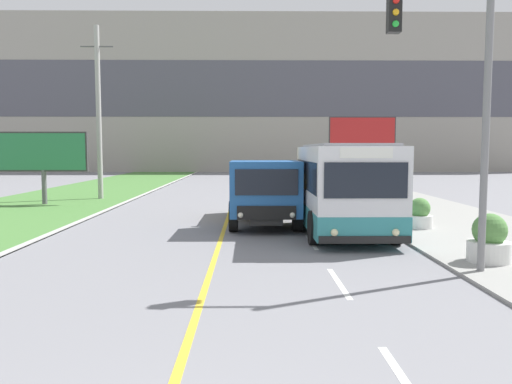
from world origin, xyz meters
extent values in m
cube|color=silver|center=(2.75, 7.80, 0.00)|extent=(0.12, 2.40, 0.01)
cube|color=silver|center=(2.75, 12.40, 0.00)|extent=(0.12, 2.40, 0.01)
cube|color=silver|center=(2.75, 17.00, 0.00)|extent=(0.12, 2.40, 0.01)
cube|color=silver|center=(2.75, 21.60, 0.00)|extent=(0.12, 2.40, 0.01)
cube|color=silver|center=(2.75, 26.20, 0.00)|extent=(0.12, 2.40, 0.01)
cube|color=silver|center=(2.75, 30.80, 0.00)|extent=(0.12, 2.40, 0.01)
cube|color=gray|center=(0.00, 63.77, 9.79)|extent=(80.00, 8.00, 19.58)
cube|color=#4C4C56|center=(0.00, 59.75, 10.28)|extent=(80.00, 0.04, 6.85)
cube|color=silver|center=(3.96, 13.65, 1.57)|extent=(2.52, 5.83, 2.59)
cube|color=teal|center=(3.96, 13.65, 0.62)|extent=(2.54, 5.85, 0.70)
cube|color=black|center=(3.96, 13.65, 1.96)|extent=(2.54, 5.37, 0.91)
cube|color=gray|center=(3.96, 13.65, 2.90)|extent=(2.14, 5.25, 0.08)
cube|color=black|center=(3.96, 10.71, 1.96)|extent=(2.21, 0.04, 0.95)
cube|color=black|center=(3.96, 10.70, 0.38)|extent=(2.47, 0.06, 0.20)
sphere|color=#F4EAB2|center=(3.14, 10.69, 0.57)|extent=(0.20, 0.20, 0.20)
sphere|color=#F4EAB2|center=(4.78, 10.69, 0.57)|extent=(0.20, 0.20, 0.20)
cube|color=white|center=(3.96, 10.71, 2.68)|extent=(1.38, 0.04, 0.28)
cylinder|color=black|center=(2.76, 12.02, 0.50)|extent=(0.28, 1.00, 1.00)
cylinder|color=black|center=(5.16, 12.02, 0.50)|extent=(0.28, 1.00, 1.00)
cylinder|color=black|center=(2.76, 15.52, 0.50)|extent=(0.28, 1.00, 1.00)
cylinder|color=black|center=(5.16, 15.52, 0.50)|extent=(0.28, 1.00, 1.00)
cube|color=black|center=(1.43, 16.54, 0.45)|extent=(1.06, 6.30, 0.20)
cube|color=#235BA3|center=(1.43, 14.64, 1.46)|extent=(2.36, 2.49, 1.84)
cube|color=black|center=(1.43, 13.37, 1.74)|extent=(2.00, 0.04, 0.83)
cube|color=black|center=(1.43, 13.36, 0.77)|extent=(1.88, 0.06, 0.44)
sphere|color=silver|center=(0.61, 13.35, 0.70)|extent=(0.18, 0.18, 0.18)
sphere|color=silver|center=(2.25, 13.35, 0.70)|extent=(0.18, 0.18, 0.18)
cube|color=#B7931E|center=(1.43, 17.91, 0.61)|extent=(2.24, 3.56, 0.12)
cube|color=#B7931E|center=(0.37, 17.91, 1.14)|extent=(0.12, 3.56, 1.19)
cube|color=#B7931E|center=(2.49, 17.91, 1.14)|extent=(0.12, 3.56, 1.19)
cube|color=#B7931E|center=(1.43, 16.19, 1.14)|extent=(2.24, 0.12, 1.19)
cube|color=#B7931E|center=(1.43, 19.63, 1.14)|extent=(2.24, 0.12, 1.19)
cube|color=#B7931E|center=(1.43, 16.19, 1.86)|extent=(2.24, 0.12, 0.24)
cylinder|color=black|center=(0.35, 14.39, 0.52)|extent=(0.30, 1.04, 1.04)
cylinder|color=black|center=(2.51, 14.39, 0.52)|extent=(0.30, 1.04, 1.04)
cylinder|color=black|center=(0.35, 18.09, 0.52)|extent=(0.30, 1.04, 1.04)
cylinder|color=black|center=(2.51, 18.09, 0.52)|extent=(0.30, 1.04, 1.04)
cylinder|color=#9E9E99|center=(-7.51, 25.75, 4.79)|extent=(0.28, 0.28, 9.59)
cylinder|color=#4C4C4C|center=(-7.51, 25.75, 8.44)|extent=(1.80, 0.08, 0.08)
cylinder|color=slate|center=(6.03, 8.49, 3.22)|extent=(0.16, 0.16, 6.45)
cube|color=black|center=(3.97, 8.49, 5.65)|extent=(0.28, 0.24, 0.80)
sphere|color=red|center=(3.97, 8.36, 5.89)|extent=(0.14, 0.14, 0.14)
sphere|color=orange|center=(3.97, 8.36, 5.65)|extent=(0.14, 0.14, 0.14)
sphere|color=green|center=(3.97, 8.36, 5.41)|extent=(0.14, 0.14, 0.14)
cylinder|color=#59595B|center=(9.34, 35.17, 1.51)|extent=(0.24, 0.24, 3.02)
cube|color=#333333|center=(9.34, 35.17, 4.10)|extent=(5.01, 0.20, 2.31)
cube|color=#AD1E1E|center=(9.34, 35.06, 4.10)|extent=(4.85, 0.02, 2.15)
cylinder|color=#59595B|center=(-9.46, 22.81, 0.88)|extent=(0.24, 0.24, 1.76)
cube|color=#333333|center=(-9.46, 22.81, 2.67)|extent=(4.45, 0.20, 1.99)
cube|color=#287547|center=(-9.46, 22.70, 2.67)|extent=(4.29, 0.02, 1.83)
cylinder|color=silver|center=(6.64, 9.38, 0.33)|extent=(1.00, 1.00, 0.49)
sphere|color=#518442|center=(6.64, 9.38, 0.85)|extent=(0.80, 0.80, 0.80)
cylinder|color=silver|center=(6.75, 14.62, 0.30)|extent=(0.90, 0.90, 0.43)
sphere|color=#518442|center=(6.75, 14.62, 0.76)|extent=(0.72, 0.72, 0.72)
cylinder|color=silver|center=(6.68, 19.85, 0.30)|extent=(0.89, 0.89, 0.44)
sphere|color=#518442|center=(6.68, 19.85, 0.77)|extent=(0.71, 0.71, 0.71)
cylinder|color=silver|center=(6.81, 25.09, 0.32)|extent=(1.01, 1.01, 0.49)
sphere|color=#518442|center=(6.81, 25.09, 0.84)|extent=(0.81, 0.81, 0.81)
camera|label=1|loc=(0.90, -2.35, 2.76)|focal=35.00mm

